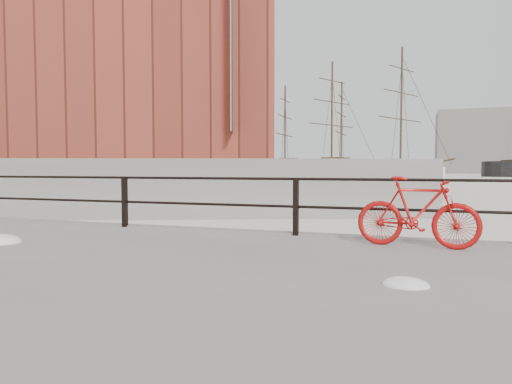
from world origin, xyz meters
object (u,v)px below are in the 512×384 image
Objects in this scene: workboat_far at (166,181)px; schooner_left at (312,177)px; bicycle at (417,212)px; schooner_mid at (364,177)px; workboat_near at (173,185)px.

schooner_left is at bearing 23.34° from workboat_far.
schooner_mid reaches higher than bicycle.
workboat_far is at bearing -95.71° from schooner_mid.
schooner_mid is (-8.56, 73.21, -0.87)m from bicycle.
workboat_far is at bearing 129.63° from bicycle.
workboat_far is at bearing 89.66° from workboat_near.
workboat_far is (-29.00, 42.01, -0.87)m from bicycle.
schooner_mid reaches higher than workboat_far.
workboat_far is at bearing -109.34° from schooner_left.
workboat_near is at bearing -102.86° from workboat_far.
schooner_left is at bearing 51.71° from workboat_near.
workboat_near and workboat_far have the same top height.
workboat_near is at bearing -93.49° from schooner_left.
bicycle is at bearing -88.31° from workboat_near.
schooner_mid is 2.36× the size of workboat_near.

